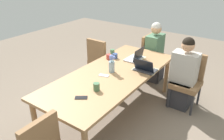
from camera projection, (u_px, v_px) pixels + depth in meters
The scene contains 18 objects.
ground_plane at pixel (112, 113), 3.62m from camera, with size 10.00×10.00×0.00m, color #756656.
dining_table at pixel (112, 77), 3.34m from camera, with size 2.38×1.02×0.72m.
chair_head_right_left_near at pixel (152, 55), 4.56m from camera, with size 0.44×0.44×0.90m.
person_head_right_left_near at pixel (154, 55), 4.46m from camera, with size 0.40×0.36×1.19m.
chair_near_left_mid at pixel (188, 78), 3.65m from camera, with size 0.44×0.44×0.90m.
person_near_left_mid at pixel (183, 77), 3.62m from camera, with size 0.36×0.40×1.19m.
chair_far_left_far at pixel (100, 58), 4.41m from camera, with size 0.44×0.44×0.90m.
flower_vase at pixel (112, 63), 3.29m from camera, with size 0.09×0.11×0.28m.
placemat_head_right_left_near at pixel (135, 58), 3.81m from camera, with size 0.36×0.26×0.00m, color beige.
placemat_near_left_mid at pixel (145, 69), 3.42m from camera, with size 0.36×0.26×0.00m, color beige.
laptop_near_left_mid at pixel (145, 68), 3.35m from camera, with size 0.22×0.32×0.20m.
laptop_head_right_left_near at pixel (135, 57), 3.74m from camera, with size 0.32×0.22×0.21m.
coffee_mug_near_left at pixel (109, 57), 3.77m from camera, with size 0.08×0.08×0.09m, color #AD3D38.
coffee_mug_near_right at pixel (96, 87), 2.84m from camera, with size 0.08×0.08×0.10m, color #47704C.
coffee_mug_centre_left at pixel (115, 56), 3.81m from camera, with size 0.09×0.09×0.08m, color #33477A.
coffee_mug_centre_right at pixel (112, 52), 3.96m from camera, with size 0.08×0.08×0.09m, color #47704C.
phone_black at pixel (81, 98), 2.70m from camera, with size 0.15×0.07×0.01m, color black.
phone_silver at pixel (104, 75), 3.23m from camera, with size 0.15×0.07×0.01m, color silver.
Camera 1 is at (-2.43, -1.70, 2.20)m, focal length 35.88 mm.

